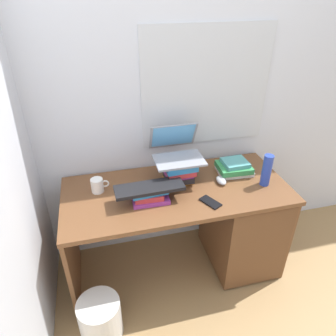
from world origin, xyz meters
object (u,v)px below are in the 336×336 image
(mug, at_px, (98,185))
(cell_phone, at_px, (210,202))
(book_stack_side, at_px, (234,167))
(wastebasket, at_px, (100,318))
(keyboard, at_px, (149,188))
(water_bottle, at_px, (267,170))
(book_stack_keyboard_riser, at_px, (149,194))
(book_stack_tall, at_px, (179,171))
(desk, at_px, (227,221))
(computer_mouse, at_px, (221,180))
(laptop, at_px, (177,150))

(mug, relative_size, cell_phone, 0.85)
(book_stack_side, distance_m, wastebasket, 1.30)
(keyboard, xyz_separation_m, water_bottle, (0.77, -0.01, 0.02))
(book_stack_keyboard_riser, height_order, cell_phone, book_stack_keyboard_riser)
(book_stack_keyboard_riser, bearing_deg, wastebasket, -139.34)
(water_bottle, height_order, wastebasket, water_bottle)
(keyboard, bearing_deg, book_stack_tall, 31.80)
(book_stack_tall, distance_m, mug, 0.53)
(desk, relative_size, book_stack_keyboard_riser, 6.21)
(book_stack_side, xyz_separation_m, computer_mouse, (-0.14, -0.09, -0.03))
(keyboard, bearing_deg, book_stack_side, 13.01)
(desk, bearing_deg, laptop, 153.76)
(book_stack_tall, height_order, laptop, laptop)
(book_stack_tall, xyz_separation_m, laptop, (0.00, 0.07, 0.13))
(book_stack_tall, distance_m, wastebasket, 1.03)
(book_stack_keyboard_riser, height_order, water_bottle, water_bottle)
(book_stack_keyboard_riser, distance_m, wastebasket, 0.81)
(book_stack_keyboard_riser, xyz_separation_m, cell_phone, (0.36, -0.13, -0.03))
(book_stack_tall, xyz_separation_m, computer_mouse, (0.28, -0.07, -0.07))
(water_bottle, bearing_deg, computer_mouse, 161.41)
(book_stack_side, height_order, keyboard, keyboard)
(book_stack_tall, bearing_deg, cell_phone, -64.54)
(book_stack_keyboard_riser, bearing_deg, desk, 3.85)
(water_bottle, bearing_deg, cell_phone, -166.28)
(book_stack_side, bearing_deg, mug, 179.59)
(book_stack_keyboard_riser, xyz_separation_m, computer_mouse, (0.50, 0.07, -0.02))
(book_stack_side, height_order, cell_phone, book_stack_side)
(desk, xyz_separation_m, wastebasket, (-0.96, -0.37, -0.26))
(book_stack_side, relative_size, mug, 2.15)
(water_bottle, bearing_deg, laptop, 157.05)
(book_stack_tall, xyz_separation_m, keyboard, (-0.23, -0.15, 0.01))
(computer_mouse, relative_size, water_bottle, 0.48)
(cell_phone, distance_m, wastebasket, 0.97)
(desk, distance_m, cell_phone, 0.43)
(mug, height_order, cell_phone, mug)
(book_stack_keyboard_riser, relative_size, keyboard, 0.56)
(keyboard, xyz_separation_m, wastebasket, (-0.39, -0.32, -0.68))
(water_bottle, relative_size, cell_phone, 1.61)
(book_stack_keyboard_riser, height_order, wastebasket, book_stack_keyboard_riser)
(laptop, bearing_deg, computer_mouse, -27.04)
(water_bottle, bearing_deg, book_stack_keyboard_riser, 178.23)
(book_stack_side, xyz_separation_m, laptop, (-0.41, 0.05, 0.17))
(keyboard, relative_size, wastebasket, 1.52)
(book_stack_keyboard_riser, bearing_deg, computer_mouse, 7.62)
(mug, bearing_deg, water_bottle, -9.94)
(book_stack_tall, distance_m, cell_phone, 0.31)
(keyboard, bearing_deg, laptop, 41.68)
(keyboard, bearing_deg, wastebasket, -142.12)
(wastebasket, bearing_deg, book_stack_keyboard_riser, 40.66)
(book_stack_tall, height_order, book_stack_keyboard_riser, book_stack_tall)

